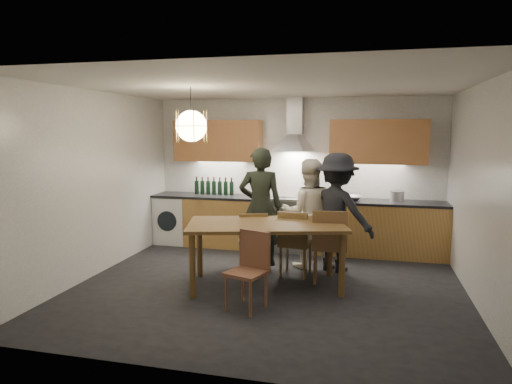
% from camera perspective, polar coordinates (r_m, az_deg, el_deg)
% --- Properties ---
extents(ground, '(5.00, 5.00, 0.00)m').
position_cam_1_polar(ground, '(6.14, 1.54, -11.75)').
color(ground, black).
rests_on(ground, ground).
extents(room_shell, '(5.02, 4.52, 2.61)m').
position_cam_1_polar(room_shell, '(5.80, 1.60, 4.37)').
color(room_shell, white).
rests_on(room_shell, ground).
extents(counter_run, '(5.00, 0.62, 0.90)m').
position_cam_1_polar(counter_run, '(7.86, 4.76, -4.01)').
color(counter_run, tan).
rests_on(counter_run, ground).
extents(range_stove, '(0.90, 0.60, 0.92)m').
position_cam_1_polar(range_stove, '(7.86, 4.59, -4.07)').
color(range_stove, silver).
rests_on(range_stove, ground).
extents(wall_fixtures, '(4.30, 0.54, 1.10)m').
position_cam_1_polar(wall_fixtures, '(7.82, 4.84, 6.43)').
color(wall_fixtures, tan).
rests_on(wall_fixtures, ground).
extents(pendant_lamp, '(0.43, 0.43, 0.70)m').
position_cam_1_polar(pendant_lamp, '(5.99, -8.09, 8.17)').
color(pendant_lamp, black).
rests_on(pendant_lamp, ground).
extents(dining_table, '(2.20, 1.49, 0.85)m').
position_cam_1_polar(dining_table, '(5.96, 1.28, -4.81)').
color(dining_table, brown).
rests_on(dining_table, ground).
extents(chair_back_left, '(0.51, 0.51, 0.89)m').
position_cam_1_polar(chair_back_left, '(6.53, -0.38, -5.88)').
color(chair_back_left, brown).
rests_on(chair_back_left, ground).
extents(chair_back_mid, '(0.46, 0.46, 0.93)m').
position_cam_1_polar(chair_back_mid, '(6.42, 4.81, -5.91)').
color(chair_back_mid, brown).
rests_on(chair_back_mid, ground).
extents(chair_back_right, '(0.49, 0.49, 1.00)m').
position_cam_1_polar(chair_back_right, '(6.19, 9.17, -6.12)').
color(chair_back_right, brown).
rests_on(chair_back_right, ground).
extents(chair_front, '(0.51, 0.51, 0.89)m').
position_cam_1_polar(chair_front, '(5.32, -0.72, -9.04)').
color(chair_front, brown).
rests_on(chair_front, ground).
extents(person_left, '(0.73, 0.56, 1.80)m').
position_cam_1_polar(person_left, '(6.91, 0.55, -1.83)').
color(person_left, black).
rests_on(person_left, ground).
extents(person_mid, '(0.91, 0.78, 1.63)m').
position_cam_1_polar(person_mid, '(6.85, 6.52, -2.66)').
color(person_mid, white).
rests_on(person_mid, ground).
extents(person_right, '(1.28, 1.04, 1.73)m').
position_cam_1_polar(person_right, '(6.73, 10.07, -2.52)').
color(person_right, black).
rests_on(person_right, ground).
extents(mixing_bowl, '(0.35, 0.35, 0.08)m').
position_cam_1_polar(mixing_bowl, '(7.66, 11.92, -0.74)').
color(mixing_bowl, '#B1B2B5').
rests_on(mixing_bowl, counter_run).
extents(stock_pot, '(0.23, 0.23, 0.16)m').
position_cam_1_polar(stock_pot, '(7.75, 17.21, -0.54)').
color(stock_pot, silver).
rests_on(stock_pot, counter_run).
extents(wine_bottles, '(0.73, 0.07, 0.31)m').
position_cam_1_polar(wine_bottles, '(8.21, -5.28, 0.76)').
color(wine_bottles, black).
rests_on(wine_bottles, counter_run).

